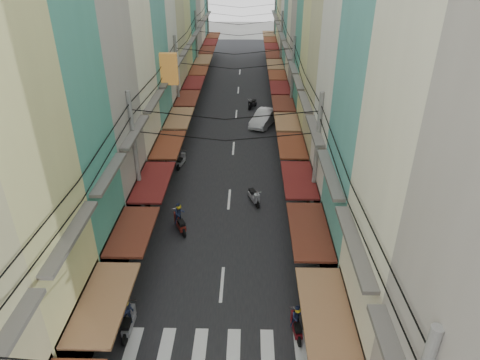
# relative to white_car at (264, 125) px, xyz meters

# --- Properties ---
(ground) EXTENTS (160.00, 160.00, 0.00)m
(ground) POSITION_rel_white_car_xyz_m (-2.66, -19.31, 0.00)
(ground) COLOR slate
(ground) RESTS_ON ground
(road) EXTENTS (10.00, 80.00, 0.02)m
(road) POSITION_rel_white_car_xyz_m (-2.66, 0.69, 0.01)
(road) COLOR black
(road) RESTS_ON ground
(sidewalk_left) EXTENTS (3.00, 80.00, 0.06)m
(sidewalk_left) POSITION_rel_white_car_xyz_m (-9.16, 0.69, 0.03)
(sidewalk_left) COLOR gray
(sidewalk_left) RESTS_ON ground
(sidewalk_right) EXTENTS (3.00, 80.00, 0.06)m
(sidewalk_right) POSITION_rel_white_car_xyz_m (3.84, 0.69, 0.03)
(sidewalk_right) COLOR gray
(sidewalk_right) RESTS_ON ground
(crosswalk) EXTENTS (7.55, 2.40, 0.01)m
(crosswalk) POSITION_rel_white_car_xyz_m (-2.66, -25.31, 0.03)
(crosswalk) COLOR silver
(crosswalk) RESTS_ON ground
(building_row_left) EXTENTS (7.80, 67.67, 23.70)m
(building_row_left) POSITION_rel_white_car_xyz_m (-10.58, -2.75, 9.78)
(building_row_left) COLOR silver
(building_row_left) RESTS_ON ground
(building_row_right) EXTENTS (7.80, 68.98, 22.59)m
(building_row_right) POSITION_rel_white_car_xyz_m (5.26, -2.87, 9.41)
(building_row_right) COLOR teal
(building_row_right) RESTS_ON ground
(utility_poles) EXTENTS (10.20, 66.13, 8.20)m
(utility_poles) POSITION_rel_white_car_xyz_m (-2.66, -4.30, 6.59)
(utility_poles) COLOR gray
(utility_poles) RESTS_ON ground
(white_car) EXTENTS (5.30, 3.69, 1.74)m
(white_car) POSITION_rel_white_car_xyz_m (0.00, 0.00, 0.00)
(white_car) COLOR silver
(white_car) RESTS_ON ground
(bicycle) EXTENTS (1.77, 1.23, 1.14)m
(bicycle) POSITION_rel_white_car_xyz_m (4.84, -20.53, 0.00)
(bicycle) COLOR black
(bicycle) RESTS_ON ground
(moving_scooters) EXTENTS (7.64, 30.73, 1.85)m
(moving_scooters) POSITION_rel_white_car_xyz_m (-3.77, -16.35, 0.52)
(moving_scooters) COLOR black
(moving_scooters) RESTS_ON ground
(parked_scooters) EXTENTS (12.75, 11.20, 1.00)m
(parked_scooters) POSITION_rel_white_car_xyz_m (2.23, -22.73, 0.47)
(parked_scooters) COLOR black
(parked_scooters) RESTS_ON ground
(pedestrians) EXTENTS (12.78, 25.53, 2.22)m
(pedestrians) POSITION_rel_white_car_xyz_m (-6.73, -17.01, 1.02)
(pedestrians) COLOR #2B202B
(pedestrians) RESTS_ON ground
(market_umbrella) EXTENTS (2.51, 2.51, 2.65)m
(market_umbrella) POSITION_rel_white_car_xyz_m (3.28, -25.36, 2.33)
(market_umbrella) COLOR #B2B2B7
(market_umbrella) RESTS_ON ground
(traffic_sign) EXTENTS (0.10, 0.59, 2.71)m
(traffic_sign) POSITION_rel_white_car_xyz_m (3.01, -20.93, 1.95)
(traffic_sign) COLOR gray
(traffic_sign) RESTS_ON ground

